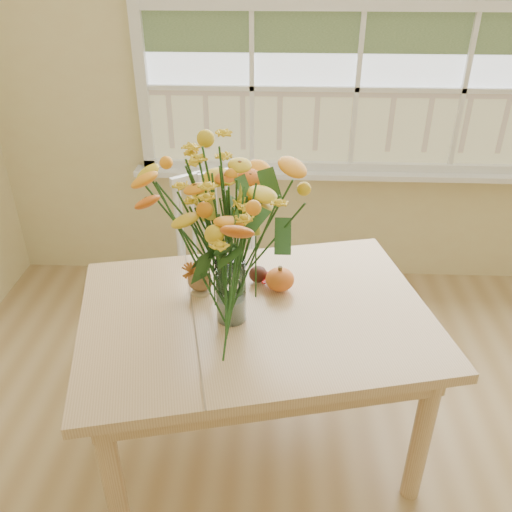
{
  "coord_description": "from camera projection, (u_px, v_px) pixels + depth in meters",
  "views": [
    {
      "loc": [
        -0.4,
        -0.68,
        1.83
      ],
      "look_at": [
        -0.47,
        0.92,
        0.89
      ],
      "focal_mm": 38.0,
      "sensor_mm": 36.0,
      "label": 1
    }
  ],
  "objects": [
    {
      "name": "wall_back",
      "position": [
        360.0,
        48.0,
        2.75
      ],
      "size": [
        4.0,
        0.02,
        2.7
      ],
      "primitive_type": "cube",
      "color": "beige",
      "rests_on": "floor"
    },
    {
      "name": "window",
      "position": [
        364.0,
        10.0,
        2.63
      ],
      "size": [
        2.42,
        0.12,
        1.74
      ],
      "color": "silver",
      "rests_on": "wall_back"
    },
    {
      "name": "dining_table",
      "position": [
        256.0,
        331.0,
        2.0
      ],
      "size": [
        1.41,
        1.15,
        0.67
      ],
      "rotation": [
        0.0,
        0.0,
        0.22
      ],
      "color": "tan",
      "rests_on": "floor"
    },
    {
      "name": "windsor_chair",
      "position": [
        222.0,
        258.0,
        2.61
      ],
      "size": [
        0.52,
        0.5,
        0.89
      ],
      "rotation": [
        0.0,
        0.0,
        0.34
      ],
      "color": "white",
      "rests_on": "floor"
    },
    {
      "name": "flower_vase",
      "position": [
        229.0,
        231.0,
        1.74
      ],
      "size": [
        0.49,
        0.49,
        0.58
      ],
      "color": "white",
      "rests_on": "dining_table"
    },
    {
      "name": "pumpkin",
      "position": [
        280.0,
        280.0,
        2.05
      ],
      "size": [
        0.11,
        0.11,
        0.09
      ],
      "primitive_type": "ellipsoid",
      "color": "orange",
      "rests_on": "dining_table"
    },
    {
      "name": "turkey_figurine",
      "position": [
        200.0,
        282.0,
        2.04
      ],
      "size": [
        0.09,
        0.07,
        0.12
      ],
      "rotation": [
        0.0,
        0.0,
        -0.01
      ],
      "color": "#CCB78C",
      "rests_on": "dining_table"
    },
    {
      "name": "dark_gourd",
      "position": [
        258.0,
        275.0,
        2.11
      ],
      "size": [
        0.13,
        0.11,
        0.06
      ],
      "color": "#38160F",
      "rests_on": "dining_table"
    }
  ]
}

